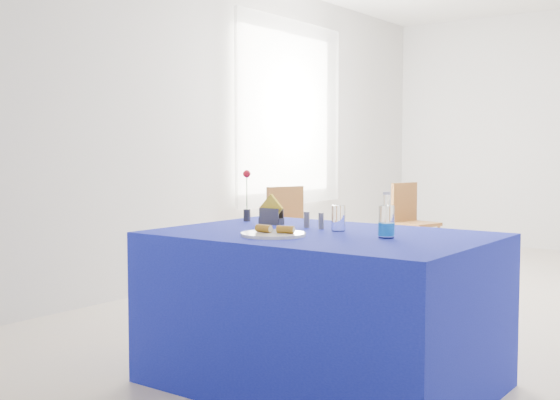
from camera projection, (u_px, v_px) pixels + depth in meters
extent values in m
plane|color=beige|center=(495.00, 310.00, 5.14)|extent=(7.00, 7.00, 0.00)
plane|color=silver|center=(127.00, 76.00, 2.22)|extent=(5.00, 0.00, 5.00)
plane|color=silver|center=(233.00, 125.00, 6.51)|extent=(0.00, 7.00, 7.00)
cube|color=white|center=(286.00, 113.00, 7.13)|extent=(0.04, 1.50, 1.60)
cube|color=white|center=(291.00, 113.00, 7.09)|extent=(0.04, 1.75, 1.85)
cylinder|color=silver|center=(273.00, 234.00, 3.33)|extent=(0.31, 0.31, 0.01)
cylinder|color=white|center=(338.00, 218.00, 3.52)|extent=(0.07, 0.07, 0.13)
cylinder|color=slate|center=(307.00, 220.00, 3.68)|extent=(0.03, 0.03, 0.08)
cylinder|color=slate|center=(321.00, 221.00, 3.61)|extent=(0.03, 0.03, 0.08)
cube|color=#101893|center=(322.00, 309.00, 3.48)|extent=(1.60, 1.10, 0.76)
cylinder|color=white|center=(386.00, 222.00, 3.25)|extent=(0.07, 0.07, 0.15)
cylinder|color=blue|center=(386.00, 229.00, 3.25)|extent=(0.08, 0.08, 0.06)
cylinder|color=silver|center=(387.00, 200.00, 3.24)|extent=(0.03, 0.03, 0.05)
cylinder|color=white|center=(387.00, 193.00, 3.24)|extent=(0.04, 0.04, 0.01)
cube|color=#333438|center=(271.00, 221.00, 3.85)|extent=(0.14, 0.06, 0.03)
cube|color=#3B3B40|center=(269.00, 217.00, 3.83)|extent=(0.13, 0.01, 0.09)
cube|color=#3B3C41|center=(274.00, 216.00, 3.87)|extent=(0.13, 0.01, 0.09)
cube|color=yellow|center=(271.00, 208.00, 3.85)|extent=(0.15, 0.02, 0.15)
cylinder|color=#27272D|center=(247.00, 215.00, 4.03)|extent=(0.04, 0.04, 0.07)
cylinder|color=#1A6B28|center=(247.00, 195.00, 4.02)|extent=(0.01, 0.01, 0.22)
sphere|color=red|center=(247.00, 174.00, 4.01)|extent=(0.04, 0.04, 0.04)
cylinder|color=#9B642D|center=(292.00, 265.00, 5.89)|extent=(0.03, 0.03, 0.41)
cylinder|color=#9B642D|center=(323.00, 262.00, 6.07)|extent=(0.03, 0.03, 0.41)
cylinder|color=#9B642D|center=(271.00, 260.00, 6.16)|extent=(0.03, 0.03, 0.41)
cylinder|color=#9B642D|center=(301.00, 257.00, 6.34)|extent=(0.03, 0.03, 0.41)
cube|color=#9B642D|center=(297.00, 236.00, 6.10)|extent=(0.48, 0.48, 0.04)
cube|color=#9B642D|center=(285.00, 210.00, 6.23)|extent=(0.16, 0.37, 0.42)
cylinder|color=#9B642D|center=(419.00, 248.00, 7.00)|extent=(0.03, 0.03, 0.40)
cylinder|color=#9B642D|center=(439.00, 245.00, 7.21)|extent=(0.03, 0.03, 0.40)
cylinder|color=#9B642D|center=(394.00, 244.00, 7.25)|extent=(0.03, 0.03, 0.40)
cylinder|color=#9B642D|center=(414.00, 242.00, 7.45)|extent=(0.03, 0.03, 0.40)
cube|color=#9B642D|center=(417.00, 224.00, 7.21)|extent=(0.45, 0.45, 0.04)
cube|color=#9B642D|center=(404.00, 202.00, 7.33)|extent=(0.13, 0.37, 0.41)
cylinder|color=gold|center=(264.00, 228.00, 3.35)|extent=(0.08, 0.04, 0.04)
cylinder|color=beige|center=(270.00, 229.00, 3.32)|extent=(0.01, 0.03, 0.03)
cylinder|color=gold|center=(285.00, 229.00, 3.30)|extent=(0.09, 0.06, 0.04)
cylinder|color=beige|center=(294.00, 230.00, 3.29)|extent=(0.01, 0.03, 0.03)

